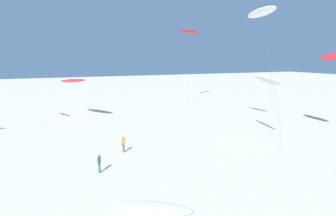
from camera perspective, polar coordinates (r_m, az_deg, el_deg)
flying_kite_1 at (r=47.51m, az=-18.81°, el=5.27°), size 5.01×6.80×6.88m
flying_kite_2 at (r=64.83m, az=4.25°, el=15.17°), size 7.17×9.19×16.10m
flying_kite_3 at (r=38.72m, az=18.36°, el=17.92°), size 1.62×6.96×16.28m
flying_kite_5 at (r=35.39m, az=19.52°, el=5.37°), size 2.43×7.15×8.06m
grounded_kite_0 at (r=19.80m, az=-2.43°, el=-19.60°), size 5.06×4.20×0.26m
person_foreground_walker at (r=25.66m, az=-13.78°, el=-10.75°), size 0.33×0.45×1.68m
person_near_right at (r=30.39m, az=-9.02°, el=-7.22°), size 0.44×0.33×1.70m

